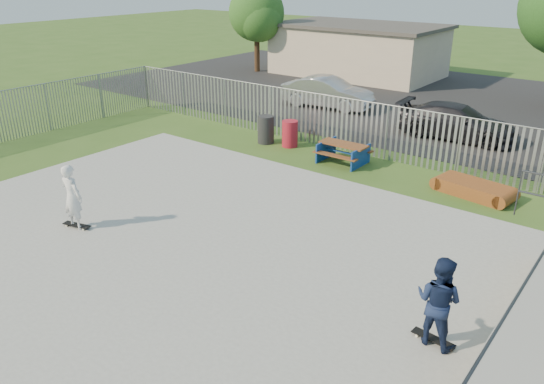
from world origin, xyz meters
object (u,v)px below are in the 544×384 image
Objects in this scene: funbox at (474,189)px; trash_bin_red at (290,134)px; skater_white at (72,197)px; trash_bin_grey at (266,129)px; tree_left at (257,13)px; picnic_table at (343,153)px; skater_navy at (439,301)px; car_silver at (328,93)px; car_dark at (457,122)px.

trash_bin_red is at bearing -174.92° from funbox.
funbox is 11.57m from skater_white.
tree_left is at bearing 130.38° from trash_bin_grey.
trash_bin_red reaches higher than picnic_table.
skater_navy is (10.08, -7.87, 0.47)m from trash_bin_grey.
skater_white reaches higher than trash_bin_red.
trash_bin_grey is 16.18m from tree_left.
car_silver reaches higher than funbox.
skater_navy is (11.22, -14.25, 0.25)m from car_silver.
trash_bin_grey is at bearing -173.02° from funbox.
trash_bin_grey is (-1.02, -0.21, 0.04)m from trash_bin_red.
car_silver reaches higher than trash_bin_grey.
car_silver reaches higher than trash_bin_red.
trash_bin_red is at bearing -166.95° from car_silver.
skater_navy reaches higher than picnic_table.
picnic_table reaches higher than funbox.
trash_bin_red is at bearing -36.32° from skater_navy.
tree_left is at bearing 51.72° from car_silver.
picnic_table is 0.98× the size of skater_navy.
picnic_table is 10.07m from skater_navy.
skater_navy is at bearing -165.68° from car_dark.
trash_bin_red is (-7.27, 0.48, 0.31)m from funbox.
skater_navy reaches higher than trash_bin_grey.
trash_bin_grey is 6.49m from car_silver.
car_silver is 18.15m from skater_navy.
trash_bin_grey is 9.19m from skater_white.
funbox is 1.99× the size of trash_bin_grey.
car_dark is 2.72× the size of skater_navy.
skater_navy is (4.33, -13.01, 0.31)m from car_dark.
trash_bin_red is (-2.61, 0.37, 0.14)m from picnic_table.
tree_left is (-13.90, 12.25, 3.38)m from picnic_table.
funbox is at bearing -71.36° from skater_navy.
trash_bin_red is at bearing -95.47° from skater_white.
car_silver is at bearing -87.21° from skater_white.
car_dark is 17.73m from tree_left.
car_dark is at bearing -66.19° from skater_navy.
trash_bin_grey is 7.72m from car_dark.
car_silver is 11.17m from tree_left.
tree_left is at bearing 155.25° from funbox.
car_silver is 15.65m from skater_white.
picnic_table is 3.64m from trash_bin_grey.
tree_left reaches higher than skater_white.
car_silver is (-1.14, 6.38, 0.22)m from trash_bin_grey.
picnic_table is 0.98× the size of skater_white.
trash_bin_red is 12.15m from skater_navy.
trash_bin_grey is (-3.63, 0.17, 0.18)m from picnic_table.
trash_bin_grey is at bearing -89.09° from skater_white.
car_silver reaches higher than car_dark.
skater_white is at bearing -107.20° from picnic_table.
trash_bin_red is at bearing 171.56° from picnic_table.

